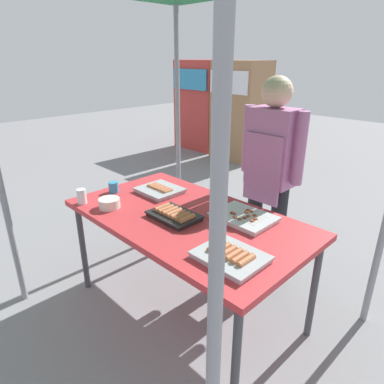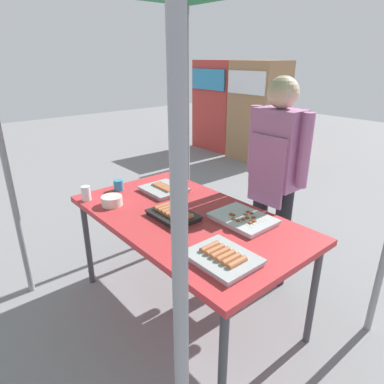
% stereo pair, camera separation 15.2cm
% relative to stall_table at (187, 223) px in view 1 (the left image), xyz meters
% --- Properties ---
extents(ground_plane, '(18.00, 18.00, 0.00)m').
position_rel_stall_table_xyz_m(ground_plane, '(0.00, 0.00, -0.70)').
color(ground_plane, slate).
extents(stall_table, '(1.60, 0.90, 0.75)m').
position_rel_stall_table_xyz_m(stall_table, '(0.00, 0.00, 0.00)').
color(stall_table, '#C63338').
rests_on(stall_table, ground).
extents(tray_grilled_sausages, '(0.34, 0.28, 0.05)m').
position_rel_stall_table_xyz_m(tray_grilled_sausages, '(0.53, -0.20, 0.07)').
color(tray_grilled_sausages, '#ADADB2').
rests_on(tray_grilled_sausages, stall_table).
extents(tray_meat_skewers, '(0.38, 0.28, 0.04)m').
position_rel_stall_table_xyz_m(tray_meat_skewers, '(0.30, 0.21, 0.07)').
color(tray_meat_skewers, silver).
rests_on(tray_meat_skewers, stall_table).
extents(tray_pork_links, '(0.31, 0.28, 0.05)m').
position_rel_stall_table_xyz_m(tray_pork_links, '(-0.44, 0.14, 0.07)').
color(tray_pork_links, '#ADADB2').
rests_on(tray_pork_links, stall_table).
extents(tray_spring_rolls, '(0.32, 0.22, 0.06)m').
position_rel_stall_table_xyz_m(tray_spring_rolls, '(-0.03, -0.09, 0.08)').
color(tray_spring_rolls, black).
rests_on(tray_spring_rolls, stall_table).
extents(condiment_bowl, '(0.14, 0.14, 0.07)m').
position_rel_stall_table_xyz_m(condiment_bowl, '(-0.46, -0.29, 0.09)').
color(condiment_bowl, silver).
rests_on(condiment_bowl, stall_table).
extents(drink_cup_near_edge, '(0.07, 0.07, 0.08)m').
position_rel_stall_table_xyz_m(drink_cup_near_edge, '(-0.69, -0.11, 0.09)').
color(drink_cup_near_edge, '#338CBF').
rests_on(drink_cup_near_edge, stall_table).
extents(drink_cup_by_wok, '(0.06, 0.06, 0.11)m').
position_rel_stall_table_xyz_m(drink_cup_by_wok, '(-0.66, -0.39, 0.11)').
color(drink_cup_by_wok, white).
rests_on(drink_cup_by_wok, stall_table).
extents(vendor_woman, '(0.52, 0.23, 1.59)m').
position_rel_stall_table_xyz_m(vendor_woman, '(0.13, 0.75, 0.25)').
color(vendor_woman, black).
rests_on(vendor_woman, ground).
extents(neighbor_stall_left, '(0.94, 0.70, 1.66)m').
position_rel_stall_table_xyz_m(neighbor_stall_left, '(-3.23, 3.53, 0.14)').
color(neighbor_stall_left, '#BF3833').
rests_on(neighbor_stall_left, ground).
extents(neighbor_stall_right, '(0.85, 0.70, 1.66)m').
position_rel_stall_table_xyz_m(neighbor_stall_right, '(-2.23, 3.44, 0.14)').
color(neighbor_stall_right, '#9E724C').
rests_on(neighbor_stall_right, ground).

